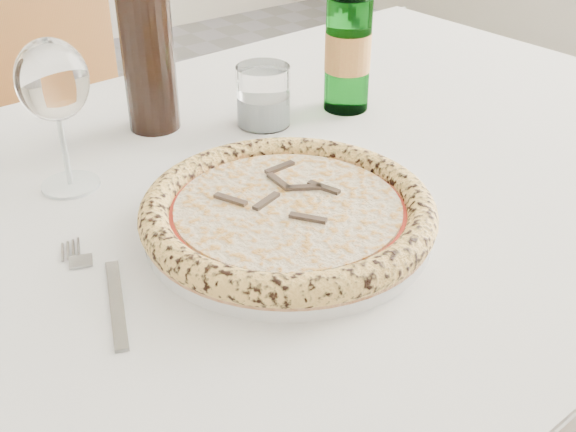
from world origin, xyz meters
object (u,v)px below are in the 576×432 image
chair_far (56,135)px  tumbler (263,100)px  pizza (288,211)px  dining_table (241,253)px  wine_bottle (147,42)px  plate (288,225)px  wine_glass (53,84)px  beer_bottle (348,41)px

chair_far → tumbler: (0.11, -0.63, 0.26)m
chair_far → tumbler: size_ratio=10.95×
pizza → dining_table: bearing=90.0°
dining_table → chair_far: 0.79m
wine_bottle → dining_table: bearing=-93.0°
plate → wine_bottle: 0.35m
plate → dining_table: bearing=90.0°
chair_far → tumbler: bearing=-80.3°
wine_glass → dining_table: bearing=-42.5°
dining_table → plate: 0.14m
wine_bottle → plate: bearing=-92.1°
chair_far → beer_bottle: (0.24, -0.65, 0.33)m
pizza → tumbler: bearing=60.5°
plate → pizza: bearing=-163.8°
dining_table → tumbler: size_ratio=18.32×
plate → wine_glass: 0.31m
dining_table → wine_glass: size_ratio=8.49×
plate → tumbler: (0.14, 0.25, 0.03)m
dining_table → pizza: size_ratio=4.87×
plate → wine_glass: (-0.15, 0.24, 0.12)m
plate → pizza: size_ratio=0.97×
plate → wine_bottle: wine_bottle is taller
plate → beer_bottle: size_ratio=1.21×
pizza → wine_glass: bearing=122.4°
pizza → plate: bearing=16.2°
tumbler → wine_bottle: size_ratio=0.29×
tumbler → pizza: bearing=-119.5°
wine_bottle → beer_bottle: bearing=-22.4°
wine_glass → chair_far: bearing=73.7°
pizza → tumbler: (0.14, 0.25, 0.01)m
beer_bottle → wine_bottle: wine_bottle is taller
dining_table → tumbler: tumbler is taller
chair_far → beer_bottle: size_ratio=3.62×
dining_table → plate: size_ratio=5.02×
beer_bottle → wine_bottle: size_ratio=0.89×
dining_table → wine_glass: (-0.15, 0.14, 0.22)m
wine_glass → beer_bottle: bearing=-1.7°
beer_bottle → chair_far: bearing=110.1°
dining_table → wine_glass: wine_glass is taller
dining_table → wine_bottle: size_ratio=5.38×
wine_glass → beer_bottle: beer_bottle is taller
chair_far → wine_bottle: 0.64m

